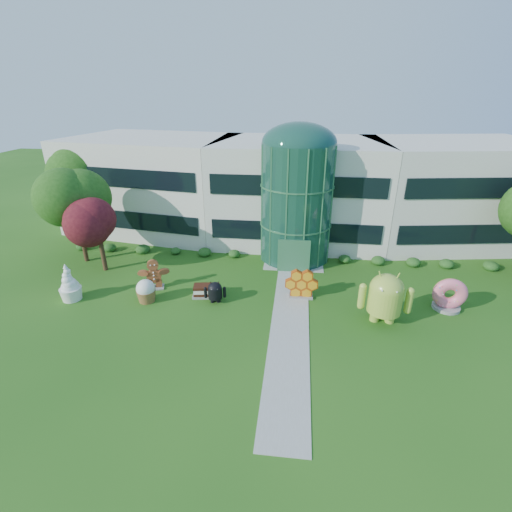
% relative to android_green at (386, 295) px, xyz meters
% --- Properties ---
extents(ground, '(140.00, 140.00, 0.00)m').
position_rel_android_green_xyz_m(ground, '(-5.89, -2.50, -1.95)').
color(ground, '#215114').
rests_on(ground, ground).
extents(building, '(46.00, 15.00, 9.30)m').
position_rel_android_green_xyz_m(building, '(-5.89, 15.50, 2.70)').
color(building, beige).
rests_on(building, ground).
extents(atrium, '(6.00, 6.00, 9.80)m').
position_rel_android_green_xyz_m(atrium, '(-5.89, 9.50, 2.95)').
color(atrium, '#194738').
rests_on(atrium, ground).
extents(walkway, '(2.40, 20.00, 0.04)m').
position_rel_android_green_xyz_m(walkway, '(-5.89, -0.50, -1.93)').
color(walkway, '#9E9E93').
rests_on(walkway, ground).
extents(tree_red, '(4.00, 4.00, 6.00)m').
position_rel_android_green_xyz_m(tree_red, '(-21.39, 5.00, 1.05)').
color(tree_red, '#3F0C14').
rests_on(tree_red, ground).
extents(trees_backdrop, '(52.00, 8.00, 8.40)m').
position_rel_android_green_xyz_m(trees_backdrop, '(-5.89, 10.50, 2.25)').
color(trees_backdrop, '#1D4812').
rests_on(trees_backdrop, ground).
extents(android_green, '(3.61, 2.56, 3.90)m').
position_rel_android_green_xyz_m(android_green, '(0.00, 0.00, 0.00)').
color(android_green, '#A1BE3D').
rests_on(android_green, ground).
extents(android_black, '(1.76, 1.33, 1.81)m').
position_rel_android_green_xyz_m(android_black, '(-11.20, 1.03, -1.04)').
color(android_black, black).
rests_on(android_black, ground).
extents(donut, '(2.34, 1.27, 2.34)m').
position_rel_android_green_xyz_m(donut, '(4.66, 2.07, -0.78)').
color(donut, '#F75E7E').
rests_on(donut, ground).
extents(gingerbread, '(2.74, 1.70, 2.36)m').
position_rel_android_green_xyz_m(gingerbread, '(-16.15, 2.50, -0.77)').
color(gingerbread, brown).
rests_on(gingerbread, ground).
extents(ice_cream_sandwich, '(2.14, 1.30, 0.90)m').
position_rel_android_green_xyz_m(ice_cream_sandwich, '(-12.00, 1.77, -1.50)').
color(ice_cream_sandwich, black).
rests_on(ice_cream_sandwich, ground).
extents(honeycomb, '(2.54, 1.00, 1.96)m').
position_rel_android_green_xyz_m(honeycomb, '(-5.23, 2.44, -0.97)').
color(honeycomb, orange).
rests_on(honeycomb, ground).
extents(froyo, '(1.71, 1.71, 2.75)m').
position_rel_android_green_xyz_m(froyo, '(-21.45, 0.21, -0.58)').
color(froyo, white).
rests_on(froyo, ground).
extents(cupcake, '(1.57, 1.57, 1.68)m').
position_rel_android_green_xyz_m(cupcake, '(-16.05, 0.61, -1.11)').
color(cupcake, white).
rests_on(cupcake, ground).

